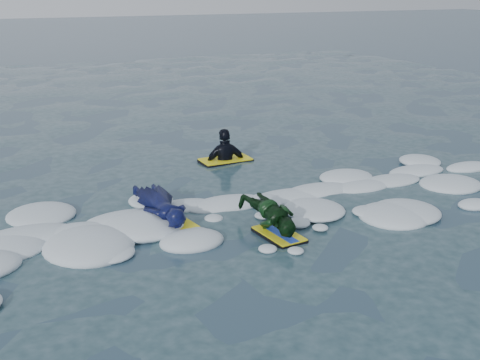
# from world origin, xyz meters

# --- Properties ---
(ground) EXTENTS (120.00, 120.00, 0.00)m
(ground) POSITION_xyz_m (0.00, 0.00, 0.00)
(ground) COLOR #1D3846
(ground) RESTS_ON ground
(foam_band) EXTENTS (12.00, 3.10, 0.30)m
(foam_band) POSITION_xyz_m (0.00, 1.03, 0.00)
(foam_band) COLOR white
(foam_band) RESTS_ON ground
(prone_woman_unit) EXTENTS (0.79, 1.67, 0.42)m
(prone_woman_unit) POSITION_xyz_m (-0.83, 1.29, 0.22)
(prone_woman_unit) COLOR black
(prone_woman_unit) RESTS_ON ground
(prone_child_unit) EXTENTS (0.63, 1.26, 0.48)m
(prone_child_unit) POSITION_xyz_m (0.50, 0.19, 0.25)
(prone_child_unit) COLOR black
(prone_child_unit) RESTS_ON ground
(waiting_rider_unit) EXTENTS (1.05, 0.61, 1.54)m
(waiting_rider_unit) POSITION_xyz_m (1.23, 3.76, -0.07)
(waiting_rider_unit) COLOR black
(waiting_rider_unit) RESTS_ON ground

